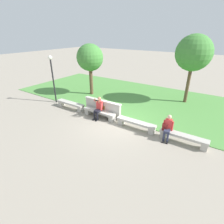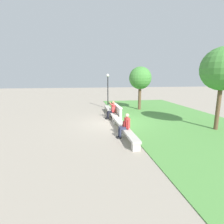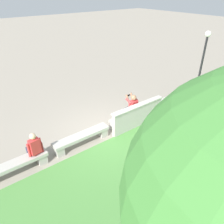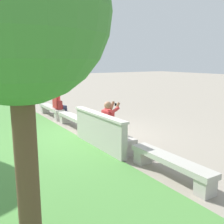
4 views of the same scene
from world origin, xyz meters
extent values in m
plane|color=gray|center=(0.00, 0.00, 0.00)|extent=(80.00, 80.00, 0.00)
cube|color=#B7B2A8|center=(-3.71, 0.00, 0.39)|extent=(2.21, 0.40, 0.12)
cube|color=#B7B2A8|center=(-4.63, 0.00, 0.17)|extent=(0.28, 0.34, 0.33)
cube|color=#B7B2A8|center=(-2.79, 0.00, 0.17)|extent=(0.28, 0.34, 0.33)
cube|color=#B7B2A8|center=(-1.24, 0.00, 0.39)|extent=(2.21, 0.40, 0.12)
cube|color=#B7B2A8|center=(-2.16, 0.00, 0.17)|extent=(0.28, 0.34, 0.33)
cube|color=#B7B2A8|center=(-0.31, 0.00, 0.17)|extent=(0.28, 0.34, 0.33)
cube|color=#B7B2A8|center=(1.24, 0.00, 0.39)|extent=(2.21, 0.40, 0.12)
cube|color=#B7B2A8|center=(0.31, 0.00, 0.17)|extent=(0.28, 0.34, 0.33)
cube|color=#B7B2A8|center=(2.16, 0.00, 0.17)|extent=(0.28, 0.34, 0.33)
cube|color=#B7B2A8|center=(3.71, 0.00, 0.39)|extent=(2.21, 0.40, 0.12)
cube|color=#B7B2A8|center=(2.79, 0.00, 0.17)|extent=(0.28, 0.34, 0.33)
cube|color=#B7B2A8|center=(4.63, 0.00, 0.17)|extent=(0.28, 0.34, 0.33)
cube|color=#B7B2A8|center=(-1.24, 0.34, 0.47)|extent=(2.54, 0.18, 0.95)
cube|color=beige|center=(-1.24, 0.34, 0.98)|extent=(2.60, 0.24, 0.06)
cube|color=olive|center=(-1.24, 0.24, 0.59)|extent=(0.44, 0.02, 0.22)
cube|color=black|center=(-1.31, -0.46, 0.03)|extent=(0.12, 0.25, 0.06)
cylinder|color=black|center=(-1.31, -0.39, 0.24)|extent=(0.11, 0.11, 0.42)
cube|color=black|center=(-1.11, -0.44, 0.03)|extent=(0.12, 0.25, 0.06)
cylinder|color=black|center=(-1.11, -0.37, 0.24)|extent=(0.11, 0.11, 0.42)
cube|color=black|center=(-1.22, -0.19, 0.51)|extent=(0.33, 0.44, 0.12)
cube|color=#D83838|center=(-1.24, 0.04, 0.79)|extent=(0.35, 0.24, 0.56)
sphere|color=#9E7051|center=(-1.24, 0.04, 1.21)|extent=(0.22, 0.22, 0.22)
cylinder|color=#D83838|center=(-1.42, -0.07, 1.08)|extent=(0.11, 0.32, 0.21)
cylinder|color=#9E7051|center=(-1.35, -0.21, 1.16)|extent=(0.09, 0.19, 0.27)
cylinder|color=#D83838|center=(-1.04, -0.05, 1.08)|extent=(0.11, 0.32, 0.21)
cylinder|color=#9E7051|center=(-1.10, -0.19, 1.16)|extent=(0.11, 0.19, 0.27)
cube|color=black|center=(-1.22, -0.26, 1.20)|extent=(0.15, 0.02, 0.08)
cube|color=black|center=(2.91, -0.43, 0.03)|extent=(0.13, 0.23, 0.06)
cylinder|color=#2D334C|center=(2.90, -0.37, 0.24)|extent=(0.10, 0.10, 0.42)
cube|color=black|center=(3.09, -0.40, 0.03)|extent=(0.13, 0.23, 0.06)
cylinder|color=#2D334C|center=(3.08, -0.34, 0.24)|extent=(0.10, 0.10, 0.42)
cube|color=#2D334C|center=(2.97, -0.18, 0.51)|extent=(0.34, 0.44, 0.12)
cube|color=#D83838|center=(2.93, 0.04, 0.77)|extent=(0.35, 0.25, 0.52)
sphere|color=beige|center=(2.93, 0.04, 1.16)|extent=(0.20, 0.20, 0.20)
cylinder|color=#D83838|center=(2.74, -0.01, 0.72)|extent=(0.08, 0.08, 0.48)
cylinder|color=#D83838|center=(3.13, 0.05, 0.72)|extent=(0.08, 0.08, 0.48)
cube|color=maroon|center=(2.83, -0.03, 0.63)|extent=(0.28, 0.20, 0.36)
cube|color=maroon|center=(2.83, -0.14, 0.56)|extent=(0.20, 0.06, 0.16)
torus|color=black|center=(2.83, -0.03, 0.83)|extent=(0.10, 0.02, 0.10)
cylinder|color=brown|center=(-4.45, 3.13, 1.18)|extent=(0.28, 0.28, 2.37)
sphere|color=#428438|center=(-4.45, 3.13, 2.99)|extent=(2.07, 2.07, 2.07)
camera|label=1|loc=(4.75, -7.62, 4.83)|focal=28.00mm
camera|label=2|loc=(11.37, -2.14, 3.09)|focal=28.00mm
camera|label=3|loc=(4.29, 5.77, 5.13)|focal=35.00mm
camera|label=4|loc=(-7.50, 3.84, 2.45)|focal=42.00mm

